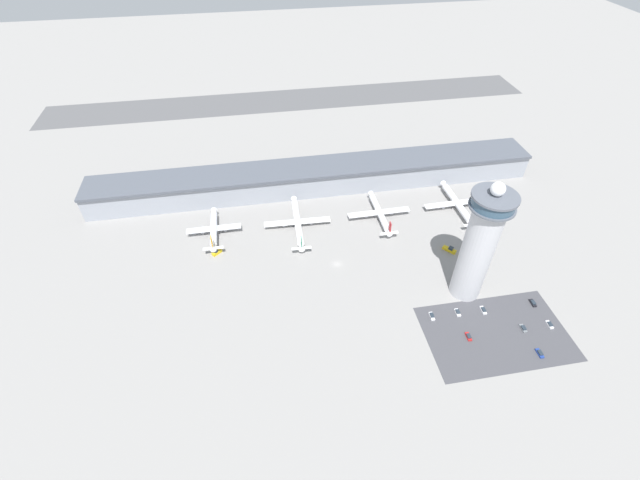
{
  "coord_description": "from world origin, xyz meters",
  "views": [
    {
      "loc": [
        -35.6,
        -154.0,
        159.67
      ],
      "look_at": [
        -7.98,
        6.74,
        12.35
      ],
      "focal_mm": 24.0,
      "sensor_mm": 36.0,
      "label": 1
    }
  ],
  "objects_px": {
    "car_green_van": "(550,325)",
    "airplane_gate_bravo": "(298,222)",
    "control_tower": "(479,244)",
    "car_navy_sedan": "(432,316)",
    "airplane_gate_charlie": "(380,213)",
    "car_grey_coupe": "(483,310)",
    "car_yellow_taxi": "(533,303)",
    "service_truck_fuel": "(450,250)",
    "car_maroon_suv": "(468,336)",
    "airplane_gate_alpha": "(214,229)",
    "car_silver_sedan": "(458,312)",
    "service_truck_catering": "(217,252)",
    "car_blue_compact": "(540,353)",
    "service_truck_baggage": "(296,221)",
    "car_red_hatchback": "(523,328)",
    "airplane_gate_delta": "(457,203)"
  },
  "relations": [
    {
      "from": "car_green_van",
      "to": "airplane_gate_bravo",
      "type": "bearing_deg",
      "value": 139.85
    },
    {
      "from": "control_tower",
      "to": "car_navy_sedan",
      "type": "relative_size",
      "value": 13.68
    },
    {
      "from": "airplane_gate_charlie",
      "to": "car_grey_coupe",
      "type": "xyz_separation_m",
      "value": [
        29.71,
        -75.22,
        -3.65
      ]
    },
    {
      "from": "control_tower",
      "to": "car_yellow_taxi",
      "type": "height_order",
      "value": "control_tower"
    },
    {
      "from": "service_truck_fuel",
      "to": "car_maroon_suv",
      "type": "height_order",
      "value": "service_truck_fuel"
    },
    {
      "from": "airplane_gate_alpha",
      "to": "car_navy_sedan",
      "type": "bearing_deg",
      "value": -37.2
    },
    {
      "from": "control_tower",
      "to": "airplane_gate_alpha",
      "type": "relative_size",
      "value": 1.85
    },
    {
      "from": "car_yellow_taxi",
      "to": "car_silver_sedan",
      "type": "bearing_deg",
      "value": 178.87
    },
    {
      "from": "control_tower",
      "to": "service_truck_catering",
      "type": "relative_size",
      "value": 11.22
    },
    {
      "from": "car_blue_compact",
      "to": "car_yellow_taxi",
      "type": "xyz_separation_m",
      "value": [
        11.94,
        26.13,
        -0.03
      ]
    },
    {
      "from": "car_navy_sedan",
      "to": "car_maroon_suv",
      "type": "bearing_deg",
      "value": -48.25
    },
    {
      "from": "car_maroon_suv",
      "to": "airplane_gate_bravo",
      "type": "bearing_deg",
      "value": 126.51
    },
    {
      "from": "airplane_gate_charlie",
      "to": "car_grey_coupe",
      "type": "bearing_deg",
      "value": -68.45
    },
    {
      "from": "airplane_gate_bravo",
      "to": "airplane_gate_charlie",
      "type": "height_order",
      "value": "airplane_gate_charlie"
    },
    {
      "from": "airplane_gate_charlie",
      "to": "car_green_van",
      "type": "distance_m",
      "value": 104.41
    },
    {
      "from": "airplane_gate_bravo",
      "to": "car_green_van",
      "type": "bearing_deg",
      "value": -40.15
    },
    {
      "from": "airplane_gate_bravo",
      "to": "service_truck_baggage",
      "type": "xyz_separation_m",
      "value": [
        -0.06,
        5.12,
        -2.85
      ]
    },
    {
      "from": "airplane_gate_charlie",
      "to": "car_red_hatchback",
      "type": "relative_size",
      "value": 8.78
    },
    {
      "from": "airplane_gate_delta",
      "to": "car_green_van",
      "type": "height_order",
      "value": "airplane_gate_delta"
    },
    {
      "from": "control_tower",
      "to": "car_green_van",
      "type": "relative_size",
      "value": 14.1
    },
    {
      "from": "car_grey_coupe",
      "to": "car_silver_sedan",
      "type": "bearing_deg",
      "value": 176.27
    },
    {
      "from": "airplane_gate_alpha",
      "to": "car_blue_compact",
      "type": "distance_m",
      "value": 172.5
    },
    {
      "from": "car_green_van",
      "to": "car_maroon_suv",
      "type": "distance_m",
      "value": 39.28
    },
    {
      "from": "car_yellow_taxi",
      "to": "control_tower",
      "type": "bearing_deg",
      "value": 155.49
    },
    {
      "from": "car_maroon_suv",
      "to": "service_truck_catering",
      "type": "bearing_deg",
      "value": 146.42
    },
    {
      "from": "car_green_van",
      "to": "car_maroon_suv",
      "type": "xyz_separation_m",
      "value": [
        -39.28,
        0.16,
        0.0
      ]
    },
    {
      "from": "car_blue_compact",
      "to": "control_tower",
      "type": "bearing_deg",
      "value": 113.62
    },
    {
      "from": "airplane_gate_bravo",
      "to": "airplane_gate_charlie",
      "type": "xyz_separation_m",
      "value": [
        48.39,
        0.17,
        0.4
      ]
    },
    {
      "from": "car_blue_compact",
      "to": "car_silver_sedan",
      "type": "distance_m",
      "value": 37.28
    },
    {
      "from": "car_grey_coupe",
      "to": "car_yellow_taxi",
      "type": "bearing_deg",
      "value": 0.14
    },
    {
      "from": "airplane_gate_alpha",
      "to": "airplane_gate_bravo",
      "type": "height_order",
      "value": "airplane_gate_alpha"
    },
    {
      "from": "service_truck_baggage",
      "to": "car_yellow_taxi",
      "type": "relative_size",
      "value": 1.39
    },
    {
      "from": "service_truck_baggage",
      "to": "car_silver_sedan",
      "type": "bearing_deg",
      "value": -50.37
    },
    {
      "from": "service_truck_baggage",
      "to": "car_yellow_taxi",
      "type": "xyz_separation_m",
      "value": [
        103.5,
        -80.11,
        -0.43
      ]
    },
    {
      "from": "car_navy_sedan",
      "to": "car_silver_sedan",
      "type": "xyz_separation_m",
      "value": [
        12.73,
        0.06,
        -0.09
      ]
    },
    {
      "from": "service_truck_fuel",
      "to": "car_red_hatchback",
      "type": "distance_m",
      "value": 55.82
    },
    {
      "from": "service_truck_catering",
      "to": "service_truck_fuel",
      "type": "bearing_deg",
      "value": -8.81
    },
    {
      "from": "airplane_gate_alpha",
      "to": "service_truck_baggage",
      "type": "height_order",
      "value": "airplane_gate_alpha"
    },
    {
      "from": "service_truck_fuel",
      "to": "car_silver_sedan",
      "type": "xyz_separation_m",
      "value": [
        -12.73,
        -40.74,
        -0.55
      ]
    },
    {
      "from": "car_green_van",
      "to": "car_silver_sedan",
      "type": "bearing_deg",
      "value": 160.44
    },
    {
      "from": "airplane_gate_delta",
      "to": "car_blue_compact",
      "type": "height_order",
      "value": "airplane_gate_delta"
    },
    {
      "from": "control_tower",
      "to": "airplane_gate_delta",
      "type": "bearing_deg",
      "value": 70.19
    },
    {
      "from": "service_truck_catering",
      "to": "airplane_gate_delta",
      "type": "bearing_deg",
      "value": 6.23
    },
    {
      "from": "airplane_gate_charlie",
      "to": "service_truck_fuel",
      "type": "relative_size",
      "value": 5.61
    },
    {
      "from": "car_silver_sedan",
      "to": "car_grey_coupe",
      "type": "relative_size",
      "value": 0.94
    },
    {
      "from": "car_red_hatchback",
      "to": "car_maroon_suv",
      "type": "height_order",
      "value": "car_maroon_suv"
    },
    {
      "from": "airplane_gate_alpha",
      "to": "airplane_gate_charlie",
      "type": "bearing_deg",
      "value": -0.84
    },
    {
      "from": "airplane_gate_delta",
      "to": "car_red_hatchback",
      "type": "relative_size",
      "value": 9.6
    },
    {
      "from": "car_blue_compact",
      "to": "car_red_hatchback",
      "type": "height_order",
      "value": "car_blue_compact"
    },
    {
      "from": "car_silver_sedan",
      "to": "car_yellow_taxi",
      "type": "xyz_separation_m",
      "value": [
        37.78,
        -0.75,
        0.02
      ]
    }
  ]
}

